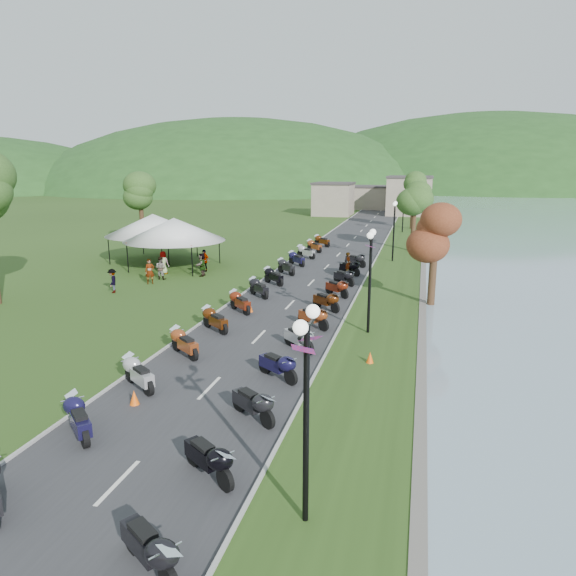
# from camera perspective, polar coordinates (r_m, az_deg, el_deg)

# --- Properties ---
(road) EXTENTS (7.00, 120.00, 0.02)m
(road) POSITION_cam_1_polar(r_m,az_deg,el_deg) (47.55, 5.63, 3.71)
(road) COLOR #323234
(road) RESTS_ON ground
(hills_backdrop) EXTENTS (360.00, 120.00, 76.00)m
(hills_backdrop) POSITION_cam_1_polar(r_m,az_deg,el_deg) (206.58, 12.82, 10.96)
(hills_backdrop) COLOR #285621
(hills_backdrop) RESTS_ON ground
(far_building) EXTENTS (18.00, 16.00, 5.00)m
(far_building) POSITION_cam_1_polar(r_m,az_deg,el_deg) (91.93, 8.94, 9.89)
(far_building) COLOR gray
(far_building) RESTS_ON ground
(moto_row_left) EXTENTS (2.60, 51.58, 1.10)m
(moto_row_left) POSITION_cam_1_polar(r_m,az_deg,el_deg) (28.87, -5.47, -1.62)
(moto_row_left) COLOR #331411
(moto_row_left) RESTS_ON ground
(moto_row_right) EXTENTS (2.60, 35.63, 1.10)m
(moto_row_right) POSITION_cam_1_polar(r_m,az_deg,el_deg) (26.03, 2.96, -3.27)
(moto_row_right) COLOR #331411
(moto_row_right) RESTS_ON ground
(streetlamp_near) EXTENTS (1.40, 1.40, 5.00)m
(streetlamp_near) POSITION_cam_1_polar(r_m,az_deg,el_deg) (11.76, 2.03, -14.72)
(streetlamp_near) COLOR black
(streetlamp_near) RESTS_ON ground
(vendor_tent_main) EXTENTS (5.35, 5.35, 4.00)m
(vendor_tent_main) POSITION_cam_1_polar(r_m,az_deg,el_deg) (41.96, -12.44, 4.90)
(vendor_tent_main) COLOR silver
(vendor_tent_main) RESTS_ON ground
(vendor_tent_side) EXTENTS (5.41, 5.41, 4.00)m
(vendor_tent_side) POSITION_cam_1_polar(r_m,az_deg,el_deg) (45.74, -14.65, 5.47)
(vendor_tent_side) COLOR silver
(vendor_tent_side) RESTS_ON ground
(tree_lakeside) EXTENTS (2.28, 2.28, 6.34)m
(tree_lakeside) POSITION_cam_1_polar(r_m,az_deg,el_deg) (30.94, 15.92, 3.90)
(tree_lakeside) COLOR #3A6224
(tree_lakeside) RESTS_ON ground
(pedestrian_a) EXTENTS (0.79, 0.75, 1.76)m
(pedestrian_a) POSITION_cam_1_polar(r_m,az_deg,el_deg) (36.97, -15.03, 0.46)
(pedestrian_a) COLOR slate
(pedestrian_a) RESTS_ON ground
(pedestrian_b) EXTENTS (0.82, 0.48, 1.65)m
(pedestrian_b) POSITION_cam_1_polar(r_m,az_deg,el_deg) (38.26, -13.90, 0.96)
(pedestrian_b) COLOR slate
(pedestrian_b) RESTS_ON ground
(pedestrian_c) EXTENTS (0.78, 1.10, 1.57)m
(pedestrian_c) POSITION_cam_1_polar(r_m,az_deg,el_deg) (35.11, -18.83, -0.49)
(pedestrian_c) COLOR slate
(pedestrian_c) RESTS_ON ground
(traffic_cone_near) EXTENTS (0.34, 0.34, 0.53)m
(traffic_cone_near) POSITION_cam_1_polar(r_m,az_deg,el_deg) (18.80, -16.72, -11.60)
(traffic_cone_near) COLOR #F2590C
(traffic_cone_near) RESTS_ON ground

